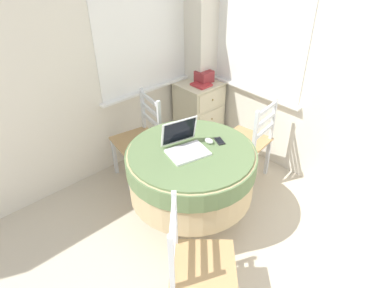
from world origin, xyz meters
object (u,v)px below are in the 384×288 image
at_px(round_dining_table, 191,169).
at_px(cell_phone, 219,141).
at_px(computer_mouse, 209,141).
at_px(dining_chair_near_right_window, 249,141).
at_px(dining_chair_camera_near, 196,264).
at_px(laptop, 185,145).
at_px(corner_cabinet, 199,112).
at_px(storage_box, 204,77).
at_px(dining_chair_near_back_window, 140,139).
at_px(book_on_cabinet, 201,85).

bearing_deg(round_dining_table, cell_phone, -14.20).
xyz_separation_m(computer_mouse, dining_chair_near_right_window, (0.67, 0.07, -0.34)).
bearing_deg(cell_phone, computer_mouse, 151.36).
bearing_deg(dining_chair_camera_near, computer_mouse, 39.87).
bearing_deg(computer_mouse, laptop, 165.45).
relative_size(corner_cabinet, storage_box, 4.24).
height_order(computer_mouse, storage_box, storage_box).
bearing_deg(dining_chair_near_back_window, corner_cabinet, 6.26).
xyz_separation_m(dining_chair_near_back_window, dining_chair_camera_near, (-0.64, -1.49, 0.00)).
bearing_deg(book_on_cabinet, round_dining_table, -138.16).
bearing_deg(cell_phone, dining_chair_camera_near, -145.04).
bearing_deg(cell_phone, book_on_cabinet, 52.86).
xyz_separation_m(dining_chair_near_back_window, book_on_cabinet, (0.90, 0.03, 0.32)).
relative_size(dining_chair_near_back_window, book_on_cabinet, 4.69).
bearing_deg(dining_chair_near_back_window, book_on_cabinet, 1.62).
xyz_separation_m(round_dining_table, dining_chair_near_right_window, (0.86, 0.05, -0.13)).
distance_m(computer_mouse, cell_phone, 0.09).
relative_size(round_dining_table, dining_chair_camera_near, 1.19).
relative_size(round_dining_table, corner_cabinet, 1.43).
height_order(dining_chair_camera_near, corner_cabinet, dining_chair_camera_near).
bearing_deg(computer_mouse, dining_chair_near_back_window, 96.87).
xyz_separation_m(computer_mouse, dining_chair_near_back_window, (-0.10, 0.87, -0.34)).
xyz_separation_m(dining_chair_near_right_window, dining_chair_camera_near, (-1.41, -0.69, 0.00)).
height_order(dining_chair_near_right_window, corner_cabinet, dining_chair_near_right_window).
bearing_deg(computer_mouse, book_on_cabinet, 48.47).
xyz_separation_m(round_dining_table, storage_box, (1.07, 0.92, 0.25)).
relative_size(dining_chair_near_back_window, dining_chair_near_right_window, 1.00).
bearing_deg(computer_mouse, dining_chair_camera_near, -140.13).
bearing_deg(book_on_cabinet, storage_box, 28.96).
bearing_deg(round_dining_table, storage_box, 40.86).
bearing_deg(corner_cabinet, dining_chair_near_right_window, -100.18).
distance_m(laptop, dining_chair_camera_near, 0.93).
height_order(dining_chair_camera_near, book_on_cabinet, dining_chair_camera_near).
bearing_deg(laptop, dining_chair_near_right_window, 1.09).
height_order(laptop, cell_phone, laptop).
bearing_deg(corner_cabinet, dining_chair_camera_near, -134.73).
height_order(cell_phone, dining_chair_camera_near, dining_chair_camera_near).
height_order(computer_mouse, cell_phone, computer_mouse).
relative_size(cell_phone, dining_chair_near_right_window, 0.14).
relative_size(dining_chair_near_right_window, storage_box, 5.10).
bearing_deg(storage_box, round_dining_table, -139.14).
xyz_separation_m(dining_chair_camera_near, storage_box, (1.63, 1.57, 0.38)).
xyz_separation_m(laptop, dining_chair_camera_near, (-0.52, -0.68, -0.37)).
distance_m(cell_phone, dining_chair_near_right_window, 0.68).
height_order(corner_cabinet, book_on_cabinet, book_on_cabinet).
distance_m(computer_mouse, dining_chair_near_right_window, 0.76).
bearing_deg(cell_phone, dining_chair_near_right_window, 11.31).
bearing_deg(laptop, dining_chair_camera_near, -127.62).
height_order(storage_box, book_on_cabinet, storage_box).
bearing_deg(dining_chair_near_right_window, dining_chair_camera_near, -153.89).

